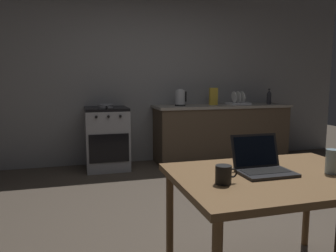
{
  "coord_description": "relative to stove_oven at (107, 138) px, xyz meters",
  "views": [
    {
      "loc": [
        -1.04,
        -2.64,
        1.28
      ],
      "look_at": [
        -0.08,
        0.73,
        0.79
      ],
      "focal_mm": 35.14,
      "sensor_mm": 36.0,
      "label": 1
    }
  ],
  "objects": [
    {
      "name": "ground_plane",
      "position": [
        0.61,
        -2.1,
        -0.45
      ],
      "size": [
        12.0,
        12.0,
        0.0
      ],
      "primitive_type": "plane",
      "color": "#473D33"
    },
    {
      "name": "drinking_glass",
      "position": [
        1.05,
        -3.16,
        0.35
      ],
      "size": [
        0.07,
        0.07,
        0.15
      ],
      "color": "#99B7C6",
      "rests_on": "dining_table"
    },
    {
      "name": "kitchen_counter",
      "position": [
        1.8,
        0.0,
        0.0
      ],
      "size": [
        2.16,
        0.64,
        0.89
      ],
      "color": "#4C3D2D",
      "rests_on": "ground_plane"
    },
    {
      "name": "dish_rack",
      "position": [
        2.09,
        0.0,
        0.49
      ],
      "size": [
        0.34,
        0.26,
        0.21
      ],
      "color": "silver",
      "rests_on": "kitchen_counter"
    },
    {
      "name": "back_wall",
      "position": [
        0.91,
        0.35,
        0.91
      ],
      "size": [
        6.4,
        0.1,
        2.71
      ],
      "primitive_type": "cube",
      "color": "gray",
      "rests_on": "ground_plane"
    },
    {
      "name": "stove_oven",
      "position": [
        0.0,
        0.0,
        0.0
      ],
      "size": [
        0.6,
        0.62,
        0.89
      ],
      "color": "gray",
      "rests_on": "ground_plane"
    },
    {
      "name": "dining_table",
      "position": [
        0.72,
        -3.08,
        0.2
      ],
      "size": [
        1.22,
        0.89,
        0.72
      ],
      "color": "brown",
      "rests_on": "ground_plane"
    },
    {
      "name": "coffee_mug",
      "position": [
        0.33,
        -3.16,
        0.32
      ],
      "size": [
        0.13,
        0.09,
        0.1
      ],
      "color": "black",
      "rests_on": "dining_table"
    },
    {
      "name": "frying_pan",
      "position": [
        -0.01,
        -0.03,
        0.47
      ],
      "size": [
        0.23,
        0.4,
        0.05
      ],
      "color": "gray",
      "rests_on": "stove_oven"
    },
    {
      "name": "cereal_box",
      "position": [
        1.67,
        0.02,
        0.58
      ],
      "size": [
        0.13,
        0.05,
        0.27
      ],
      "color": "gold",
      "rests_on": "kitchen_counter"
    },
    {
      "name": "laptop",
      "position": [
        0.66,
        -3.03,
        0.32
      ],
      "size": [
        0.32,
        0.28,
        0.22
      ],
      "rotation": [
        0.0,
        0.0,
        0.22
      ],
      "color": "#232326",
      "rests_on": "dining_table"
    },
    {
      "name": "bottle",
      "position": [
        2.61,
        -0.05,
        0.56
      ],
      "size": [
        0.07,
        0.07,
        0.25
      ],
      "color": "#2D2D33",
      "rests_on": "kitchen_counter"
    },
    {
      "name": "electric_kettle",
      "position": [
        1.11,
        0.0,
        0.57
      ],
      "size": [
        0.18,
        0.16,
        0.25
      ],
      "color": "black",
      "rests_on": "kitchen_counter"
    }
  ]
}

